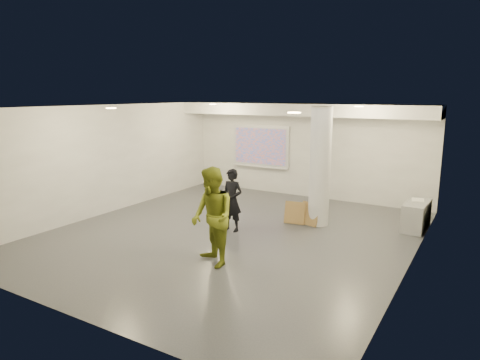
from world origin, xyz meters
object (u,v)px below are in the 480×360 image
Objects in this scene: projection_screen at (260,147)px; man at (212,217)px; woman at (232,200)px; credenza at (416,216)px; column at (320,167)px.

man is (2.26, -6.21, -0.56)m from projection_screen.
projection_screen reaches higher than woman.
man is at bearing -70.00° from projection_screen.
projection_screen is at bearing 142.02° from man.
credenza is 5.41m from man.
man reaches higher than woman.
projection_screen is 4.52m from woman.
column is 2.54× the size of credenza.
credenza is at bearing 87.30° from man.
projection_screen is 5.74m from credenza.
projection_screen is 1.78× the size of credenza.
man is at bearing -122.15° from credenza.
column is at bearing -156.36° from credenza.
projection_screen is 1.09× the size of man.
woman is 0.79× the size of man.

